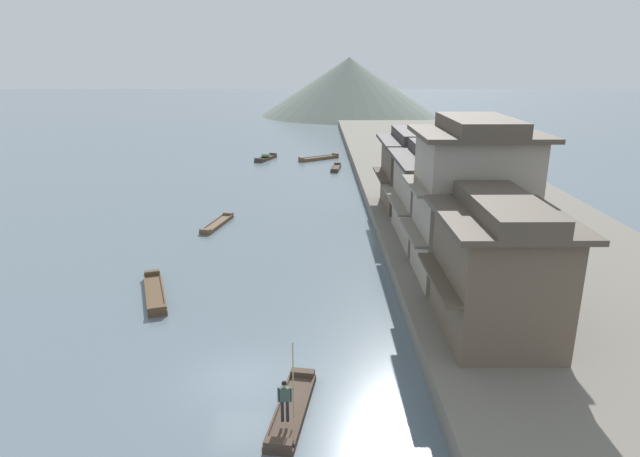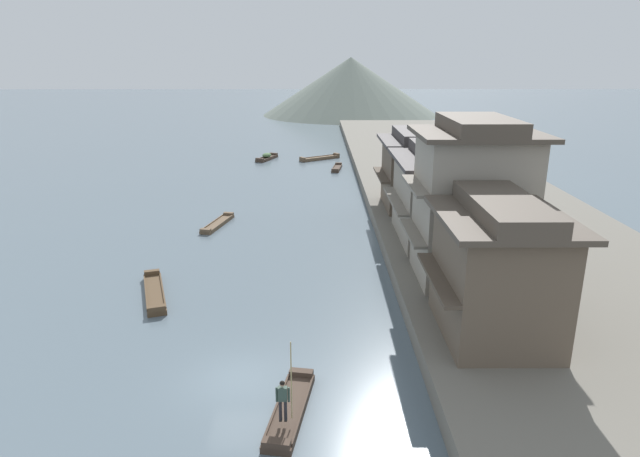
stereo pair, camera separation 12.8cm
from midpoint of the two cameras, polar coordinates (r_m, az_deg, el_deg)
The scene contains 14 objects.
ground_plane at distance 23.61m, azimuth -8.26°, elevation -15.20°, with size 400.00×400.00×0.00m, color slate.
riverbank_right at distance 52.87m, azimuth 14.41°, elevation 3.64°, with size 18.00×110.00×0.95m, color #6B665B.
boat_foreground_poled at distance 21.45m, azimuth -2.95°, elevation -18.25°, with size 1.83×4.76×0.50m.
boatman_person at distance 19.81m, azimuth -3.64°, elevation -16.91°, with size 0.57×0.26×3.04m.
boat_moored_nearest at distance 70.32m, azimuth 0.03°, elevation 7.31°, with size 5.17×3.96×0.56m.
boat_moored_second at distance 70.60m, azimuth -5.48°, elevation 7.38°, with size 2.63×4.47×0.84m.
boat_moored_third at distance 64.15m, azimuth 1.81°, elevation 6.28°, with size 1.43×4.10×0.45m.
boat_moored_far at distance 43.55m, azimuth -10.48°, elevation 0.50°, with size 1.97×4.94×0.41m.
boat_midriver_drifting at distance 31.83m, azimuth -16.68°, elevation -6.42°, with size 2.64×5.44×0.53m.
house_waterfront_nearest at distance 24.77m, azimuth 18.06°, elevation -4.04°, with size 5.58×6.80×6.14m.
house_waterfront_second at distance 30.27m, azimuth 15.61°, elevation 2.67°, with size 6.62×5.83×8.74m.
house_waterfront_tall at distance 36.98m, azimuth 12.44°, elevation 3.44°, with size 6.33×8.22×6.14m.
house_waterfront_narrow at distance 44.60m, azimuth 9.52°, elevation 6.02°, with size 5.19×6.86×6.14m.
hill_far_west at distance 124.31m, azimuth 3.21°, elevation 14.52°, with size 38.42×38.42×12.25m, color slate.
Camera 2 is at (3.21, -19.65, 12.72)m, focal length 30.85 mm.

